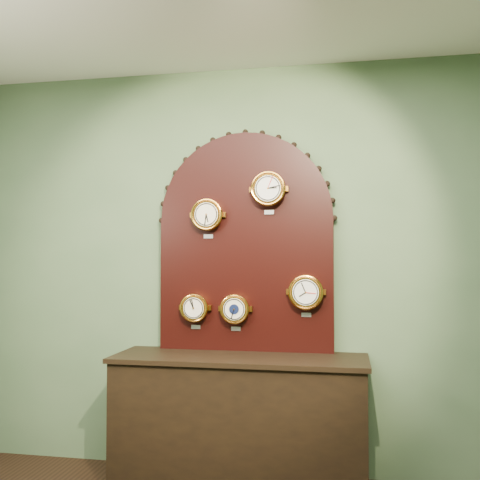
% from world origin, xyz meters
% --- Properties ---
extents(wall_back, '(4.00, 0.00, 4.00)m').
position_xyz_m(wall_back, '(0.00, 2.50, 1.40)').
color(wall_back, '#4F6A48').
rests_on(wall_back, ground).
extents(shop_counter, '(1.60, 0.50, 0.80)m').
position_xyz_m(shop_counter, '(0.00, 2.23, 0.40)').
color(shop_counter, black).
rests_on(shop_counter, ground_plane).
extents(display_board, '(1.26, 0.06, 1.53)m').
position_xyz_m(display_board, '(0.00, 2.45, 1.63)').
color(display_board, black).
rests_on(display_board, shop_counter).
extents(roman_clock, '(0.22, 0.08, 0.27)m').
position_xyz_m(roman_clock, '(-0.25, 2.38, 1.76)').
color(roman_clock, orange).
rests_on(roman_clock, display_board).
extents(arabic_clock, '(0.24, 0.08, 0.29)m').
position_xyz_m(arabic_clock, '(0.17, 2.38, 1.93)').
color(arabic_clock, orange).
rests_on(arabic_clock, display_board).
extents(hygrometer, '(0.19, 0.08, 0.25)m').
position_xyz_m(hygrometer, '(-0.34, 2.38, 1.12)').
color(hygrometer, orange).
rests_on(hygrometer, display_board).
extents(barometer, '(0.20, 0.08, 0.25)m').
position_xyz_m(barometer, '(-0.06, 2.38, 1.12)').
color(barometer, orange).
rests_on(barometer, display_board).
extents(tide_clock, '(0.23, 0.08, 0.28)m').
position_xyz_m(tide_clock, '(0.42, 2.38, 1.24)').
color(tide_clock, orange).
rests_on(tide_clock, display_board).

